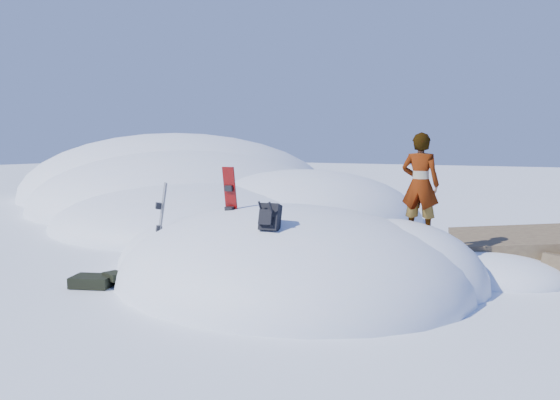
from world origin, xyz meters
The scene contains 9 objects.
ground centered at (0.00, 0.00, 0.00)m, with size 120.00×120.00×0.00m, color white.
snow_mound centered at (-0.17, 0.24, 0.00)m, with size 8.00×6.00×3.00m.
snow_ridge centered at (-10.43, 9.85, 0.00)m, with size 21.50×18.50×6.40m.
rock_outcrop centered at (3.72, 3.01, 0.01)m, with size 4.68×4.41×1.68m.
snowboard_red centered at (-0.99, -0.51, 1.57)m, with size 0.26×0.22×1.37m.
snowboard_dark centered at (-2.56, -0.75, 1.13)m, with size 0.39×0.39×1.55m.
backpack centered at (0.46, -1.49, 1.48)m, with size 0.37×0.44×0.53m.
gear_pile centered at (-2.96, -2.10, 0.13)m, with size 1.00×0.78×0.26m.
person centered at (2.22, 1.09, 1.91)m, with size 0.71×0.46×1.94m, color slate.
Camera 1 is at (4.97, -9.08, 2.67)m, focal length 35.00 mm.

